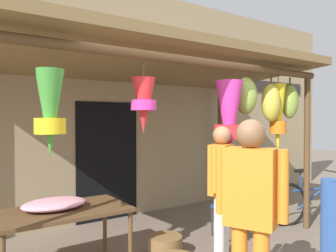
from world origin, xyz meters
name	(u,v)px	position (x,y,z in m)	size (l,w,h in m)	color
shop_facade	(103,102)	(0.00, 2.53, 2.01)	(12.05, 0.29, 4.02)	#9E8966
market_stall_canopy	(165,76)	(0.25, 1.00, 2.31)	(5.00, 2.46, 2.66)	brown
display_table	(63,215)	(-1.22, 0.81, 0.66)	(1.39, 0.81, 0.72)	brown
flower_heap_on_table	(56,204)	(-1.28, 0.86, 0.78)	(0.69, 0.48, 0.12)	pink
folding_chair	(234,203)	(1.17, 0.58, 0.50)	(0.47, 0.47, 0.84)	#2347A8
wicker_basket_spare	(165,247)	(-0.03, 0.57, 0.13)	(0.42, 0.42, 0.26)	brown
parked_bicycle	(314,201)	(2.79, 0.33, 0.35)	(1.71, 0.57, 0.92)	black
vendor_in_orange	(250,205)	(-0.24, -0.98, 1.02)	(0.37, 0.54, 1.71)	orange
customer_foreground	(222,181)	(0.51, 0.14, 0.96)	(0.53, 0.39, 1.63)	silver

